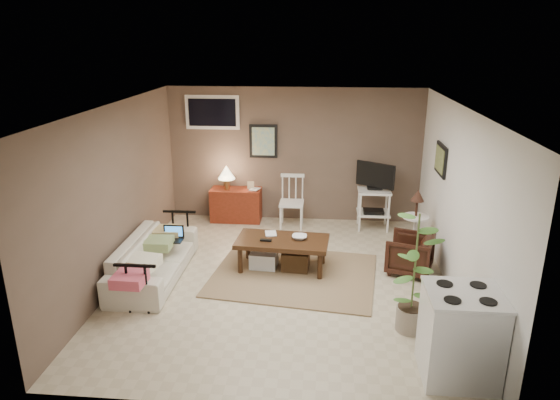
# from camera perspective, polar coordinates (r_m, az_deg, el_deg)

# --- Properties ---
(floor) EXTENTS (5.00, 5.00, 0.00)m
(floor) POSITION_cam_1_polar(r_m,az_deg,el_deg) (7.01, 0.30, -9.19)
(floor) COLOR #C1B293
(floor) RESTS_ON ground
(art_back) EXTENTS (0.50, 0.03, 0.60)m
(art_back) POSITION_cam_1_polar(r_m,az_deg,el_deg) (8.92, -1.91, 6.73)
(art_back) COLOR black
(art_right) EXTENTS (0.03, 0.60, 0.45)m
(art_right) POSITION_cam_1_polar(r_m,az_deg,el_deg) (7.65, 17.91, 4.43)
(art_right) COLOR black
(window) EXTENTS (0.96, 0.03, 0.60)m
(window) POSITION_cam_1_polar(r_m,az_deg,el_deg) (8.99, -7.74, 9.90)
(window) COLOR white
(rug) EXTENTS (2.46, 2.07, 0.02)m
(rug) POSITION_cam_1_polar(r_m,az_deg,el_deg) (7.16, 1.58, -8.52)
(rug) COLOR #88714F
(rug) RESTS_ON floor
(coffee_table) EXTENTS (1.35, 0.77, 0.50)m
(coffee_table) POSITION_cam_1_polar(r_m,az_deg,el_deg) (7.22, 0.19, -5.91)
(coffee_table) COLOR #3A1F0F
(coffee_table) RESTS_ON floor
(sofa) EXTENTS (0.57, 1.95, 0.76)m
(sofa) POSITION_cam_1_polar(r_m,az_deg,el_deg) (7.17, -14.28, -5.77)
(sofa) COLOR beige
(sofa) RESTS_ON floor
(sofa_pillows) EXTENTS (0.38, 1.86, 0.13)m
(sofa_pillows) POSITION_cam_1_polar(r_m,az_deg,el_deg) (6.93, -14.56, -5.88)
(sofa_pillows) COLOR #ECE5C3
(sofa_pillows) RESTS_ON sofa
(sofa_end_rails) EXTENTS (0.53, 1.95, 0.66)m
(sofa_end_rails) POSITION_cam_1_polar(r_m,az_deg,el_deg) (7.16, -13.39, -6.21)
(sofa_end_rails) COLOR black
(sofa_end_rails) RESTS_ON floor
(laptop) EXTENTS (0.30, 0.22, 0.20)m
(laptop) POSITION_cam_1_polar(r_m,az_deg,el_deg) (7.36, -12.13, -4.01)
(laptop) COLOR black
(laptop) RESTS_ON sofa
(red_console) EXTENTS (0.90, 0.40, 1.05)m
(red_console) POSITION_cam_1_polar(r_m,az_deg,el_deg) (9.10, -5.14, -0.20)
(red_console) COLOR maroon
(red_console) RESTS_ON floor
(spindle_chair) EXTENTS (0.42, 0.42, 0.92)m
(spindle_chair) POSITION_cam_1_polar(r_m,az_deg,el_deg) (8.77, 1.35, -0.36)
(spindle_chair) COLOR white
(spindle_chair) RESTS_ON floor
(tv_stand) EXTENTS (0.62, 0.45, 1.18)m
(tv_stand) POSITION_cam_1_polar(r_m,az_deg,el_deg) (8.77, 10.72, 0.64)
(tv_stand) COLOR white
(tv_stand) RESTS_ON floor
(side_table) EXTENTS (0.39, 0.39, 1.05)m
(side_table) POSITION_cam_1_polar(r_m,az_deg,el_deg) (7.83, 15.28, -1.66)
(side_table) COLOR white
(side_table) RESTS_ON floor
(armchair) EXTENTS (0.72, 0.75, 0.62)m
(armchair) POSITION_cam_1_polar(r_m,az_deg,el_deg) (7.36, 14.61, -5.80)
(armchair) COLOR black
(armchair) RESTS_ON floor
(potted_plant) EXTENTS (0.36, 0.36, 1.45)m
(potted_plant) POSITION_cam_1_polar(r_m,az_deg,el_deg) (5.78, 15.15, -7.64)
(potted_plant) COLOR gray
(potted_plant) RESTS_ON floor
(stove) EXTENTS (0.72, 0.67, 0.94)m
(stove) POSITION_cam_1_polar(r_m,az_deg,el_deg) (5.32, 19.90, -14.30)
(stove) COLOR silver
(stove) RESTS_ON floor
(bowl) EXTENTS (0.21, 0.05, 0.21)m
(bowl) POSITION_cam_1_polar(r_m,az_deg,el_deg) (7.13, 2.25, -3.66)
(bowl) COLOR #3A1F0F
(bowl) RESTS_ON coffee_table
(book_table) EXTENTS (0.16, 0.04, 0.22)m
(book_table) POSITION_cam_1_polar(r_m,az_deg,el_deg) (7.28, -1.70, -3.14)
(book_table) COLOR #3A1F0F
(book_table) RESTS_ON coffee_table
(book_console) EXTENTS (0.15, 0.07, 0.21)m
(book_console) POSITION_cam_1_polar(r_m,az_deg,el_deg) (8.96, -3.37, 1.86)
(book_console) COLOR #3A1F0F
(book_console) RESTS_ON red_console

